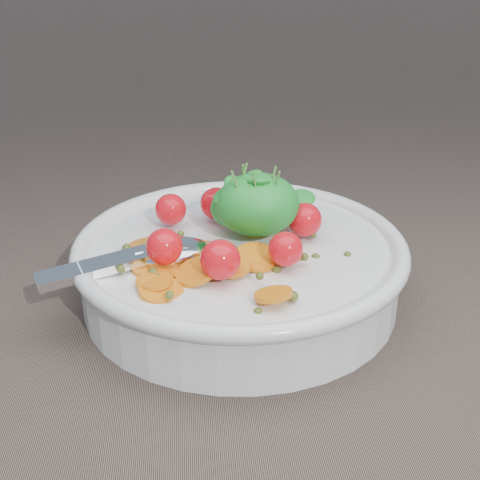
{
  "coord_description": "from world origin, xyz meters",
  "views": [
    {
      "loc": [
        -0.01,
        -0.46,
        0.29
      ],
      "look_at": [
        0.03,
        0.02,
        0.05
      ],
      "focal_mm": 50.0,
      "sensor_mm": 36.0,
      "label": 1
    }
  ],
  "objects": [
    {
      "name": "ground",
      "position": [
        0.0,
        0.0,
        0.0
      ],
      "size": [
        6.0,
        6.0,
        0.0
      ],
      "primitive_type": "plane",
      "color": "brown",
      "rests_on": "ground"
    },
    {
      "name": "napkin",
      "position": [
        -0.01,
        0.17,
        0.0
      ],
      "size": [
        0.17,
        0.16,
        0.01
      ],
      "primitive_type": "cube",
      "rotation": [
        0.0,
        0.0,
        0.3
      ],
      "color": "white",
      "rests_on": "ground"
    },
    {
      "name": "bowl",
      "position": [
        0.03,
        0.02,
        0.03
      ],
      "size": [
        0.29,
        0.27,
        0.11
      ],
      "color": "white",
      "rests_on": "ground"
    }
  ]
}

